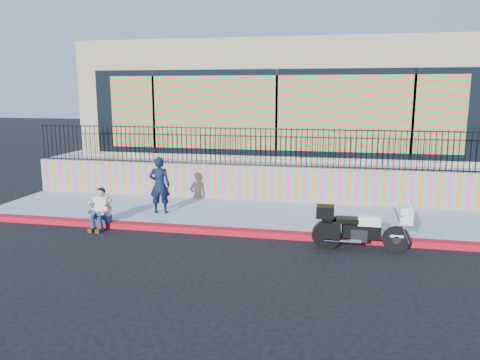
# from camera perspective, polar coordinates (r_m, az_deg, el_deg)

# --- Properties ---
(ground) EXTENTS (90.00, 90.00, 0.00)m
(ground) POSITION_cam_1_polar(r_m,az_deg,el_deg) (11.75, 1.73, -6.84)
(ground) COLOR black
(ground) RESTS_ON ground
(red_curb) EXTENTS (16.00, 0.30, 0.15)m
(red_curb) POSITION_cam_1_polar(r_m,az_deg,el_deg) (11.72, 1.73, -6.49)
(red_curb) COLOR red
(red_curb) RESTS_ON ground
(sidewalk) EXTENTS (16.00, 3.00, 0.15)m
(sidewalk) POSITION_cam_1_polar(r_m,az_deg,el_deg) (13.29, 2.96, -4.41)
(sidewalk) COLOR #969DB4
(sidewalk) RESTS_ON ground
(mural_wall) EXTENTS (16.00, 0.20, 1.10)m
(mural_wall) POSITION_cam_1_polar(r_m,az_deg,el_deg) (14.69, 3.93, -0.44)
(mural_wall) COLOR #FA428A
(mural_wall) RESTS_ON sidewalk
(metal_fence) EXTENTS (15.80, 0.04, 1.20)m
(metal_fence) POSITION_cam_1_polar(r_m,az_deg,el_deg) (14.51, 3.98, 4.02)
(metal_fence) COLOR black
(metal_fence) RESTS_ON mural_wall
(elevated_platform) EXTENTS (16.00, 10.00, 1.25)m
(elevated_platform) POSITION_cam_1_polar(r_m,az_deg,el_deg) (19.69, 5.92, 2.18)
(elevated_platform) COLOR #969DB4
(elevated_platform) RESTS_ON ground
(storefront_building) EXTENTS (14.00, 8.06, 4.00)m
(storefront_building) POSITION_cam_1_polar(r_m,az_deg,el_deg) (19.26, 6.01, 9.83)
(storefront_building) COLOR tan
(storefront_building) RESTS_ON elevated_platform
(police_motorcycle) EXTENTS (2.13, 0.70, 1.33)m
(police_motorcycle) POSITION_cam_1_polar(r_m,az_deg,el_deg) (10.94, 14.36, -5.48)
(police_motorcycle) COLOR black
(police_motorcycle) RESTS_ON ground
(police_officer) EXTENTS (0.64, 0.48, 1.61)m
(police_officer) POSITION_cam_1_polar(r_m,az_deg,el_deg) (13.34, -9.77, -0.61)
(police_officer) COLOR black
(police_officer) RESTS_ON sidewalk
(seated_man) EXTENTS (0.54, 0.71, 1.06)m
(seated_man) POSITION_cam_1_polar(r_m,az_deg,el_deg) (12.71, -16.74, -3.82)
(seated_man) COLOR navy
(seated_man) RESTS_ON ground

